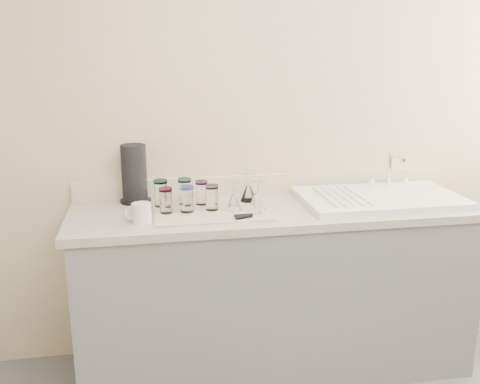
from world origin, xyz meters
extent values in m
cube|color=tan|center=(0.00, 1.50, 1.25)|extent=(3.50, 0.04, 2.50)
cube|color=slate|center=(0.00, 1.20, 0.43)|extent=(2.00, 0.60, 0.86)
cube|color=gray|center=(0.00, 1.20, 0.88)|extent=(2.06, 0.62, 0.04)
cube|color=white|center=(0.55, 1.20, 0.92)|extent=(0.82, 0.50, 0.03)
cylinder|color=silver|center=(0.69, 1.40, 1.03)|extent=(0.02, 0.02, 0.18)
cylinder|color=silver|center=(0.69, 1.32, 1.10)|extent=(0.02, 0.16, 0.02)
cylinder|color=silver|center=(0.59, 1.40, 0.96)|extent=(0.03, 0.03, 0.04)
cylinder|color=silver|center=(0.79, 1.40, 0.96)|extent=(0.03, 0.03, 0.04)
cube|color=beige|center=(-0.34, 1.19, 0.90)|extent=(0.55, 0.42, 0.01)
cylinder|color=white|center=(-0.58, 1.29, 0.97)|extent=(0.06, 0.06, 0.12)
cylinder|color=teal|center=(-0.58, 1.29, 1.04)|extent=(0.07, 0.07, 0.02)
cylinder|color=white|center=(-0.46, 1.30, 0.97)|extent=(0.06, 0.06, 0.12)
cylinder|color=teal|center=(-0.46, 1.30, 1.03)|extent=(0.07, 0.07, 0.02)
cylinder|color=white|center=(-0.37, 1.29, 0.96)|extent=(0.06, 0.06, 0.11)
cylinder|color=purple|center=(-0.37, 1.29, 1.02)|extent=(0.06, 0.06, 0.02)
cylinder|color=white|center=(-0.56, 1.17, 0.96)|extent=(0.06, 0.06, 0.11)
cylinder|color=#D82573|center=(-0.56, 1.17, 1.02)|extent=(0.06, 0.06, 0.02)
cylinder|color=white|center=(-0.46, 1.17, 0.96)|extent=(0.06, 0.06, 0.11)
cylinder|color=blue|center=(-0.46, 1.17, 1.03)|extent=(0.07, 0.07, 0.02)
cylinder|color=white|center=(-0.33, 1.18, 0.96)|extent=(0.06, 0.06, 0.11)
cylinder|color=#9C7AC4|center=(-0.33, 1.18, 1.03)|extent=(0.06, 0.06, 0.02)
cone|color=white|center=(-0.13, 1.31, 0.95)|extent=(0.09, 0.09, 0.08)
cylinder|color=white|center=(-0.13, 1.31, 1.02)|extent=(0.01, 0.01, 0.07)
cylinder|color=white|center=(-0.13, 1.31, 1.06)|extent=(0.09, 0.09, 0.01)
cone|color=white|center=(-0.23, 1.16, 0.95)|extent=(0.08, 0.08, 0.08)
cylinder|color=white|center=(-0.23, 1.16, 1.02)|extent=(0.01, 0.01, 0.06)
cylinder|color=white|center=(-0.23, 1.16, 1.05)|extent=(0.08, 0.08, 0.01)
cone|color=white|center=(-0.11, 1.16, 0.95)|extent=(0.09, 0.09, 0.08)
cylinder|color=white|center=(-0.11, 1.16, 1.02)|extent=(0.01, 0.01, 0.06)
cylinder|color=white|center=(-0.11, 1.16, 1.06)|extent=(0.09, 0.09, 0.01)
cube|color=silver|center=(-0.14, 1.04, 0.92)|extent=(0.06, 0.04, 0.02)
cylinder|color=black|center=(-0.20, 1.02, 0.92)|extent=(0.11, 0.05, 0.02)
cylinder|color=black|center=(-0.20, 1.04, 0.92)|extent=(0.11, 0.02, 0.02)
cylinder|color=silver|center=(-0.67, 1.07, 0.95)|extent=(0.11, 0.11, 0.09)
torus|color=silver|center=(-0.72, 1.08, 0.95)|extent=(0.07, 0.03, 0.07)
cylinder|color=black|center=(-0.70, 1.42, 0.91)|extent=(0.16, 0.16, 0.01)
cylinder|color=black|center=(-0.70, 1.42, 1.06)|extent=(0.13, 0.13, 0.29)
camera|label=1|loc=(-0.65, -1.31, 1.67)|focal=40.00mm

